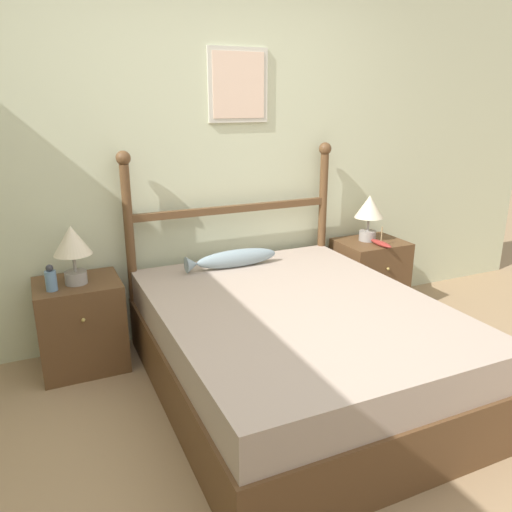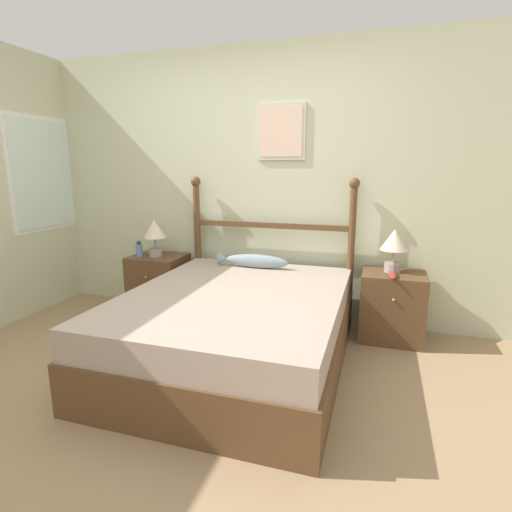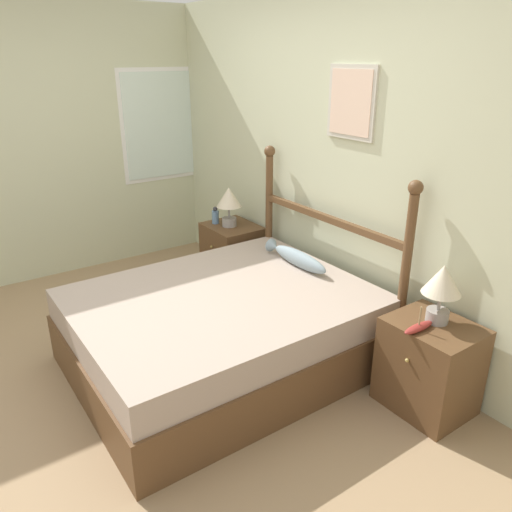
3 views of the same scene
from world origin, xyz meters
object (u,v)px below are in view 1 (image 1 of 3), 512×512
Objects in this scene: nightstand_left at (81,325)px; model_boat at (381,243)px; nightstand_right at (369,275)px; fish_pillow at (232,259)px; table_lamp_left at (72,245)px; bed at (296,347)px; bottle at (51,279)px; table_lamp_right at (369,210)px.

nightstand_left is 2.27m from model_boat.
fish_pillow reaches higher than nightstand_right.
bed is at bearing -34.48° from table_lamp_left.
bottle reaches higher than bed.
fish_pillow is at bearing -175.57° from table_lamp_right.
table_lamp_left reaches higher than model_boat.
fish_pillow is (-1.22, 0.08, 0.01)m from model_boat.
table_lamp_right is 2.27× the size of bottle.
table_lamp_right is at bearing 90.98° from model_boat.
bottle reaches higher than nightstand_left.
bed is 12.16× the size of bottle.
nightstand_right is 1.59× the size of table_lamp_right.
fish_pillow reaches higher than nightstand_left.
fish_pillow is (1.03, -0.06, 0.33)m from nightstand_left.
bottle is at bearing -147.82° from nightstand_left.
model_boat is at bearing -3.67° from fish_pillow.
bottle is at bearing 178.87° from model_boat.
bottle is 0.68× the size of model_boat.
model_boat is (1.11, 0.66, 0.33)m from bed.
bed is 8.23× the size of model_boat.
model_boat is (-0.02, -0.14, 0.31)m from nightstand_right.
table_lamp_right is at bearing 118.66° from nightstand_right.
model_boat is at bearing -89.02° from table_lamp_right.
table_lamp_right is at bearing 3.00° from bottle.
table_lamp_left is 1.05m from fish_pillow.
bed is 1.50m from table_lamp_right.
nightstand_left is 2.26m from nightstand_right.
fish_pillow is at bearing -177.18° from nightstand_right.
table_lamp_left is (-1.13, 0.78, 0.56)m from bed.
table_lamp_right reaches higher than nightstand_left.
fish_pillow reaches higher than bed.
bottle is 2.39m from model_boat.
nightstand_right is at bearing 2.82° from fish_pillow.
nightstand_right is 0.34m from model_boat.
nightstand_left is at bearing 176.61° from fish_pillow.
fish_pillow is (-1.23, -0.06, 0.33)m from nightstand_right.
bottle is at bearing -177.82° from nightstand_right.
bed is at bearing -29.18° from bottle.
table_lamp_right reaches higher than bottle.
model_boat is 0.36× the size of fish_pillow.
table_lamp_left is 0.24m from bottle.
nightstand_right is at bearing 0.70° from table_lamp_left.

